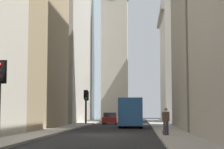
# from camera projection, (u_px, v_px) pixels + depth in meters

# --- Properties ---
(ground_plane) EXTENTS (135.00, 135.00, 0.00)m
(ground_plane) POSITION_uv_depth(u_px,v_px,m) (106.00, 135.00, 26.52)
(ground_plane) COLOR black
(sidewalk_right) EXTENTS (90.00, 2.20, 0.14)m
(sidewalk_right) POSITION_uv_depth(u_px,v_px,m) (40.00, 134.00, 26.84)
(sidewalk_right) COLOR gray
(sidewalk_right) RESTS_ON ground_plane
(sidewalk_left) EXTENTS (90.00, 2.20, 0.14)m
(sidewalk_left) POSITION_uv_depth(u_px,v_px,m) (174.00, 134.00, 26.22)
(sidewalk_left) COLOR gray
(sidewalk_left) RESTS_ON ground_plane
(building_left_far) EXTENTS (12.69, 10.50, 18.48)m
(building_left_far) POSITION_uv_depth(u_px,v_px,m) (197.00, 58.00, 57.40)
(building_left_far) COLOR #B7B2A5
(building_left_far) RESTS_ON ground_plane
(building_right_far) EXTENTS (18.43, 10.00, 20.30)m
(building_right_far) POSITION_uv_depth(u_px,v_px,m) (49.00, 51.00, 56.45)
(building_right_far) COLOR #B7B2A5
(building_right_far) RESTS_ON ground_plane
(building_right_midfar) EXTENTS (16.02, 10.50, 20.76)m
(building_right_midfar) POSITION_uv_depth(u_px,v_px,m) (0.00, 16.00, 36.68)
(building_right_midfar) COLOR #9E8966
(building_right_midfar) RESTS_ON ground_plane
(church_spire) EXTENTS (4.58, 4.58, 34.39)m
(church_spire) POSITION_uv_depth(u_px,v_px,m) (115.00, 11.00, 65.28)
(church_spire) COLOR #A8A091
(church_spire) RESTS_ON ground_plane
(delivery_truck) EXTENTS (6.46, 2.25, 2.84)m
(delivery_truck) POSITION_uv_depth(u_px,v_px,m) (131.00, 113.00, 39.14)
(delivery_truck) COLOR #285699
(delivery_truck) RESTS_ON ground_plane
(sedan_red) EXTENTS (4.30, 1.78, 1.42)m
(sedan_red) POSITION_uv_depth(u_px,v_px,m) (110.00, 119.00, 49.50)
(sedan_red) COLOR maroon
(sedan_red) RESTS_ON ground_plane
(traffic_light_foreground) EXTENTS (0.43, 0.52, 3.84)m
(traffic_light_foreground) POSITION_uv_depth(u_px,v_px,m) (0.00, 82.00, 18.17)
(traffic_light_foreground) COLOR black
(traffic_light_foreground) RESTS_ON sidewalk_right
(traffic_light_midblock) EXTENTS (0.43, 0.52, 4.01)m
(traffic_light_midblock) POSITION_uv_depth(u_px,v_px,m) (86.00, 99.00, 47.79)
(traffic_light_midblock) COLOR black
(traffic_light_midblock) RESTS_ON sidewalk_right
(traffic_light_far_junction) EXTENTS (0.43, 0.52, 3.80)m
(traffic_light_far_junction) POSITION_uv_depth(u_px,v_px,m) (86.00, 100.00, 46.70)
(traffic_light_far_junction) COLOR black
(traffic_light_far_junction) RESTS_ON sidewalk_right
(pedestrian) EXTENTS (0.26, 0.44, 1.69)m
(pedestrian) POSITION_uv_depth(u_px,v_px,m) (166.00, 120.00, 24.30)
(pedestrian) COLOR #33333D
(pedestrian) RESTS_ON sidewalk_left
(discarded_bottle) EXTENTS (0.07, 0.07, 0.27)m
(discarded_bottle) POSITION_uv_depth(u_px,v_px,m) (163.00, 132.00, 25.35)
(discarded_bottle) COLOR brown
(discarded_bottle) RESTS_ON sidewalk_left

